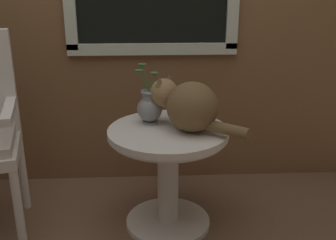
% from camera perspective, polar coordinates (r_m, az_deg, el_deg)
% --- Properties ---
extents(wicker_side_table, '(0.63, 0.63, 0.57)m').
position_cam_1_polar(wicker_side_table, '(2.17, 0.00, -5.55)').
color(wicker_side_table, silver).
rests_on(wicker_side_table, ground_plane).
extents(cat, '(0.48, 0.40, 0.27)m').
position_cam_1_polar(cat, '(2.06, 2.91, 2.12)').
color(cat, brown).
rests_on(cat, wicker_side_table).
extents(pewter_vase_with_ivy, '(0.14, 0.13, 0.32)m').
position_cam_1_polar(pewter_vase_with_ivy, '(2.16, -2.62, 1.95)').
color(pewter_vase_with_ivy, gray).
rests_on(pewter_vase_with_ivy, wicker_side_table).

